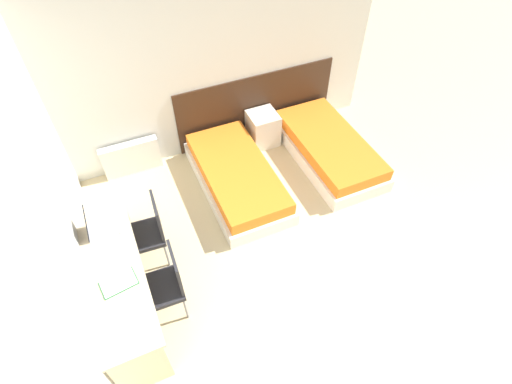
{
  "coord_description": "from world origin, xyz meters",
  "views": [
    {
      "loc": [
        -1.32,
        -0.95,
        4.14
      ],
      "look_at": [
        0.0,
        2.03,
        0.55
      ],
      "focal_mm": 28.0,
      "sensor_mm": 36.0,
      "label": 1
    }
  ],
  "objects_px": {
    "bed_near_window": "(237,177)",
    "laptop": "(97,227)",
    "chair_near_notebook": "(166,282)",
    "nightstand": "(263,128)",
    "bed_near_door": "(329,149)",
    "chair_near_laptop": "(149,230)"
  },
  "relations": [
    {
      "from": "bed_near_window",
      "to": "laptop",
      "type": "relative_size",
      "value": 5.74
    },
    {
      "from": "bed_near_window",
      "to": "chair_near_notebook",
      "type": "distance_m",
      "value": 1.95
    },
    {
      "from": "nightstand",
      "to": "laptop",
      "type": "distance_m",
      "value": 2.95
    },
    {
      "from": "bed_near_window",
      "to": "bed_near_door",
      "type": "xyz_separation_m",
      "value": [
        1.47,
        0.0,
        0.0
      ]
    },
    {
      "from": "nightstand",
      "to": "chair_near_notebook",
      "type": "distance_m",
      "value": 2.98
    },
    {
      "from": "bed_near_door",
      "to": "laptop",
      "type": "relative_size",
      "value": 5.74
    },
    {
      "from": "chair_near_laptop",
      "to": "nightstand",
      "type": "bearing_deg",
      "value": 38.42
    },
    {
      "from": "bed_near_window",
      "to": "nightstand",
      "type": "distance_m",
      "value": 1.05
    },
    {
      "from": "bed_near_door",
      "to": "chair_near_laptop",
      "type": "bearing_deg",
      "value": -166.65
    },
    {
      "from": "nightstand",
      "to": "chair_near_notebook",
      "type": "xyz_separation_m",
      "value": [
        -2.06,
        -2.14,
        0.25
      ]
    },
    {
      "from": "laptop",
      "to": "bed_near_window",
      "type": "bearing_deg",
      "value": 19.42
    },
    {
      "from": "chair_near_laptop",
      "to": "laptop",
      "type": "height_order",
      "value": "laptop"
    },
    {
      "from": "bed_near_door",
      "to": "nightstand",
      "type": "bearing_deg",
      "value": 134.62
    },
    {
      "from": "bed_near_window",
      "to": "laptop",
      "type": "xyz_separation_m",
      "value": [
        -1.81,
        -0.64,
        0.6
      ]
    },
    {
      "from": "chair_near_notebook",
      "to": "laptop",
      "type": "distance_m",
      "value": 0.94
    },
    {
      "from": "bed_near_window",
      "to": "chair_near_notebook",
      "type": "xyz_separation_m",
      "value": [
        -1.33,
        -1.39,
        0.33
      ]
    },
    {
      "from": "bed_near_window",
      "to": "laptop",
      "type": "height_order",
      "value": "laptop"
    },
    {
      "from": "nightstand",
      "to": "bed_near_window",
      "type": "bearing_deg",
      "value": -134.62
    },
    {
      "from": "bed_near_door",
      "to": "laptop",
      "type": "height_order",
      "value": "laptop"
    },
    {
      "from": "chair_near_notebook",
      "to": "bed_near_window",
      "type": "bearing_deg",
      "value": 48.6
    },
    {
      "from": "bed_near_door",
      "to": "nightstand",
      "type": "height_order",
      "value": "nightstand"
    },
    {
      "from": "bed_near_door",
      "to": "nightstand",
      "type": "relative_size",
      "value": 3.65
    }
  ]
}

